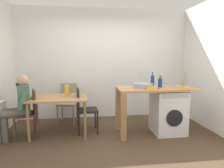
{
  "coord_description": "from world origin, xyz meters",
  "views": [
    {
      "loc": [
        -0.48,
        -3.31,
        1.5
      ],
      "look_at": [
        0.04,
        0.45,
        1.0
      ],
      "focal_mm": 32.25,
      "sensor_mm": 36.0,
      "label": 1
    }
  ],
  "objects_px": {
    "chair_spare_by_wall": "(68,100)",
    "mixing_bowl": "(152,88)",
    "seated_person": "(19,103)",
    "utensil_crock": "(185,83)",
    "vase": "(67,90)",
    "washing_machine": "(168,112)",
    "bottle_squat_brown": "(160,82)",
    "bottle_tall_green": "(152,80)",
    "dining_table": "(59,102)",
    "colander": "(183,87)",
    "chair_person_seat": "(29,111)",
    "chair_opposite": "(84,108)"
  },
  "relations": [
    {
      "from": "chair_spare_by_wall",
      "to": "seated_person",
      "type": "bearing_deg",
      "value": 58.01
    },
    {
      "from": "chair_person_seat",
      "to": "colander",
      "type": "bearing_deg",
      "value": -114.16
    },
    {
      "from": "washing_machine",
      "to": "bottle_tall_green",
      "type": "bearing_deg",
      "value": 150.74
    },
    {
      "from": "chair_opposite",
      "to": "utensil_crock",
      "type": "height_order",
      "value": "utensil_crock"
    },
    {
      "from": "washing_machine",
      "to": "bottle_squat_brown",
      "type": "distance_m",
      "value": 0.62
    },
    {
      "from": "dining_table",
      "to": "bottle_squat_brown",
      "type": "xyz_separation_m",
      "value": [
        1.99,
        -0.15,
        0.38
      ]
    },
    {
      "from": "dining_table",
      "to": "colander",
      "type": "height_order",
      "value": "colander"
    },
    {
      "from": "utensil_crock",
      "to": "vase",
      "type": "distance_m",
      "value": 2.38
    },
    {
      "from": "dining_table",
      "to": "chair_opposite",
      "type": "height_order",
      "value": "chair_opposite"
    },
    {
      "from": "chair_spare_by_wall",
      "to": "chair_person_seat",
      "type": "bearing_deg",
      "value": 62.36
    },
    {
      "from": "seated_person",
      "to": "washing_machine",
      "type": "distance_m",
      "value": 2.86
    },
    {
      "from": "colander",
      "to": "bottle_tall_green",
      "type": "bearing_deg",
      "value": 141.35
    },
    {
      "from": "mixing_bowl",
      "to": "chair_spare_by_wall",
      "type": "bearing_deg",
      "value": 143.88
    },
    {
      "from": "bottle_squat_brown",
      "to": "colander",
      "type": "height_order",
      "value": "bottle_squat_brown"
    },
    {
      "from": "washing_machine",
      "to": "bottle_tall_green",
      "type": "relative_size",
      "value": 2.95
    },
    {
      "from": "bottle_squat_brown",
      "to": "chair_person_seat",
      "type": "bearing_deg",
      "value": 178.37
    },
    {
      "from": "dining_table",
      "to": "chair_spare_by_wall",
      "type": "relative_size",
      "value": 1.22
    },
    {
      "from": "chair_spare_by_wall",
      "to": "mixing_bowl",
      "type": "height_order",
      "value": "mixing_bowl"
    },
    {
      "from": "chair_person_seat",
      "to": "bottle_tall_green",
      "type": "distance_m",
      "value": 2.48
    },
    {
      "from": "dining_table",
      "to": "utensil_crock",
      "type": "height_order",
      "value": "utensil_crock"
    },
    {
      "from": "dining_table",
      "to": "vase",
      "type": "distance_m",
      "value": 0.28
    },
    {
      "from": "colander",
      "to": "washing_machine",
      "type": "bearing_deg",
      "value": 130.74
    },
    {
      "from": "bottle_tall_green",
      "to": "colander",
      "type": "xyz_separation_m",
      "value": [
        0.47,
        -0.38,
        -0.1
      ]
    },
    {
      "from": "vase",
      "to": "chair_opposite",
      "type": "bearing_deg",
      "value": -9.66
    },
    {
      "from": "dining_table",
      "to": "utensil_crock",
      "type": "bearing_deg",
      "value": -3.56
    },
    {
      "from": "chair_spare_by_wall",
      "to": "seated_person",
      "type": "height_order",
      "value": "seated_person"
    },
    {
      "from": "chair_spare_by_wall",
      "to": "bottle_squat_brown",
      "type": "bearing_deg",
      "value": 164.05
    },
    {
      "from": "bottle_squat_brown",
      "to": "mixing_bowl",
      "type": "relative_size",
      "value": 1.12
    },
    {
      "from": "chair_person_seat",
      "to": "chair_spare_by_wall",
      "type": "bearing_deg",
      "value": -55.16
    },
    {
      "from": "chair_person_seat",
      "to": "chair_spare_by_wall",
      "type": "relative_size",
      "value": 1.0
    },
    {
      "from": "mixing_bowl",
      "to": "seated_person",
      "type": "bearing_deg",
      "value": 173.42
    },
    {
      "from": "mixing_bowl",
      "to": "utensil_crock",
      "type": "relative_size",
      "value": 0.68
    },
    {
      "from": "chair_opposite",
      "to": "seated_person",
      "type": "height_order",
      "value": "seated_person"
    },
    {
      "from": "colander",
      "to": "vase",
      "type": "bearing_deg",
      "value": 166.46
    },
    {
      "from": "dining_table",
      "to": "bottle_tall_green",
      "type": "height_order",
      "value": "bottle_tall_green"
    },
    {
      "from": "washing_machine",
      "to": "colander",
      "type": "height_order",
      "value": "colander"
    },
    {
      "from": "dining_table",
      "to": "bottle_tall_green",
      "type": "relative_size",
      "value": 3.77
    },
    {
      "from": "washing_machine",
      "to": "mixing_bowl",
      "type": "height_order",
      "value": "mixing_bowl"
    },
    {
      "from": "utensil_crock",
      "to": "vase",
      "type": "height_order",
      "value": "utensil_crock"
    },
    {
      "from": "washing_machine",
      "to": "vase",
      "type": "bearing_deg",
      "value": 171.22
    },
    {
      "from": "mixing_bowl",
      "to": "chair_opposite",
      "type": "bearing_deg",
      "value": 160.22
    },
    {
      "from": "chair_opposite",
      "to": "bottle_tall_green",
      "type": "relative_size",
      "value": 3.08
    },
    {
      "from": "washing_machine",
      "to": "utensil_crock",
      "type": "height_order",
      "value": "utensil_crock"
    },
    {
      "from": "chair_spare_by_wall",
      "to": "utensil_crock",
      "type": "bearing_deg",
      "value": 169.09
    },
    {
      "from": "dining_table",
      "to": "chair_spare_by_wall",
      "type": "xyz_separation_m",
      "value": [
        0.11,
        0.77,
        -0.14
      ]
    },
    {
      "from": "chair_person_seat",
      "to": "mixing_bowl",
      "type": "relative_size",
      "value": 4.39
    },
    {
      "from": "chair_person_seat",
      "to": "bottle_squat_brown",
      "type": "bearing_deg",
      "value": -108.9
    },
    {
      "from": "chair_spare_by_wall",
      "to": "bottle_tall_green",
      "type": "height_order",
      "value": "bottle_tall_green"
    },
    {
      "from": "bottle_squat_brown",
      "to": "utensil_crock",
      "type": "distance_m",
      "value": 0.53
    },
    {
      "from": "chair_opposite",
      "to": "chair_spare_by_wall",
      "type": "height_order",
      "value": "same"
    }
  ]
}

